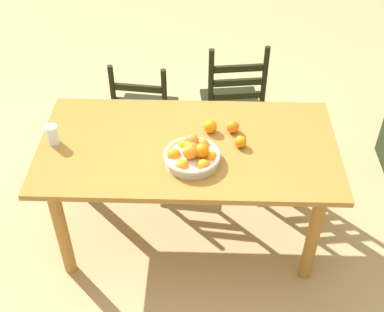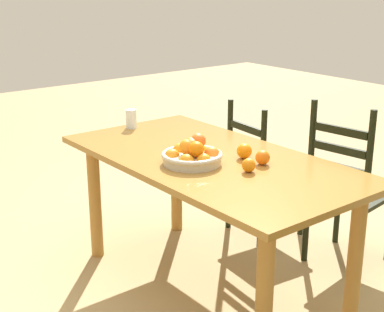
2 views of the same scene
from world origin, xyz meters
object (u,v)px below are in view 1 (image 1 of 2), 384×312
object	(u,v)px
dining_table	(188,159)
chair_by_cabinet	(232,106)
fruit_bowl	(192,155)
drinking_glass	(53,135)
orange_loose_0	(241,142)
orange_loose_2	(233,127)
chair_near_window	(145,116)
orange_loose_1	(210,126)

from	to	relation	value
dining_table	chair_by_cabinet	size ratio (longest dim) A/B	1.68
dining_table	fruit_bowl	distance (m)	0.22
chair_by_cabinet	drinking_glass	xyz separation A→B (m)	(-1.03, -0.80, 0.35)
drinking_glass	chair_by_cabinet	bearing A→B (deg)	37.68
orange_loose_0	orange_loose_2	xyz separation A→B (m)	(-0.04, 0.13, 0.00)
chair_by_cabinet	orange_loose_0	size ratio (longest dim) A/B	14.87
orange_loose_2	drinking_glass	xyz separation A→B (m)	(-1.00, -0.13, 0.02)
chair_near_window	chair_by_cabinet	size ratio (longest dim) A/B	0.90
fruit_bowl	chair_near_window	bearing A→B (deg)	112.70
chair_by_cabinet	orange_loose_1	size ratio (longest dim) A/B	12.77
fruit_bowl	orange_loose_2	bearing A→B (deg)	49.80
fruit_bowl	drinking_glass	distance (m)	0.79
orange_loose_0	orange_loose_1	world-z (taller)	orange_loose_1
dining_table	chair_near_window	size ratio (longest dim) A/B	1.87
orange_loose_2	chair_near_window	bearing A→B (deg)	134.64
orange_loose_1	orange_loose_2	world-z (taller)	orange_loose_1
fruit_bowl	orange_loose_0	xyz separation A→B (m)	(0.26, 0.13, -0.02)
orange_loose_0	drinking_glass	bearing A→B (deg)	179.89
orange_loose_2	chair_by_cabinet	bearing A→B (deg)	87.09
orange_loose_0	orange_loose_2	bearing A→B (deg)	106.18
drinking_glass	chair_near_window	bearing A→B (deg)	59.77
chair_by_cabinet	orange_loose_1	distance (m)	0.77
chair_near_window	fruit_bowl	size ratio (longest dim) A/B	2.92
chair_near_window	drinking_glass	distance (m)	0.92
dining_table	chair_near_window	world-z (taller)	chair_near_window
orange_loose_1	chair_by_cabinet	bearing A→B (deg)	76.38
chair_by_cabinet	fruit_bowl	bearing A→B (deg)	67.31
drinking_glass	orange_loose_2	bearing A→B (deg)	7.31
fruit_bowl	dining_table	bearing A→B (deg)	100.82
chair_by_cabinet	orange_loose_0	xyz separation A→B (m)	(0.00, -0.80, 0.32)
chair_by_cabinet	orange_loose_2	xyz separation A→B (m)	(-0.03, -0.67, 0.33)
dining_table	fruit_bowl	bearing A→B (deg)	-79.18
fruit_bowl	drinking_glass	bearing A→B (deg)	169.97
chair_by_cabinet	orange_loose_2	bearing A→B (deg)	79.84
chair_near_window	orange_loose_1	world-z (taller)	chair_near_window
dining_table	chair_by_cabinet	xyz separation A→B (m)	(0.29, 0.79, -0.18)
orange_loose_2	orange_loose_0	bearing A→B (deg)	-73.82
orange_loose_0	drinking_glass	distance (m)	1.04
orange_loose_2	drinking_glass	bearing A→B (deg)	-172.69
chair_by_cabinet	orange_loose_2	size ratio (longest dim) A/B	13.70
fruit_bowl	orange_loose_0	bearing A→B (deg)	27.27
chair_near_window	orange_loose_1	distance (m)	0.83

